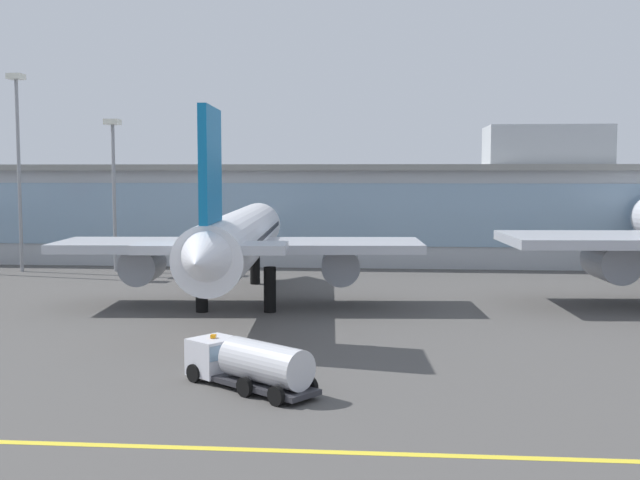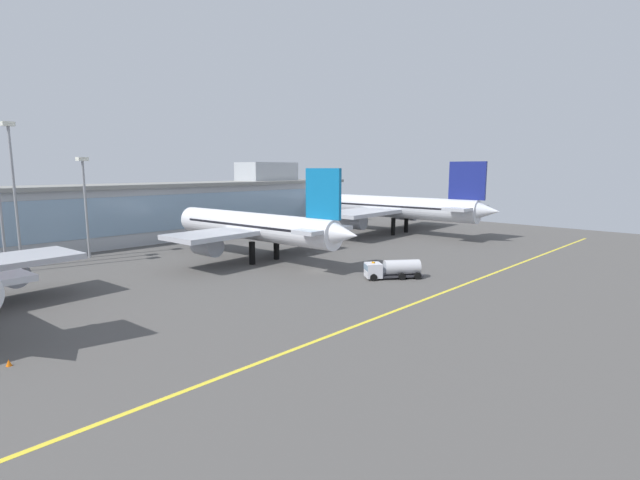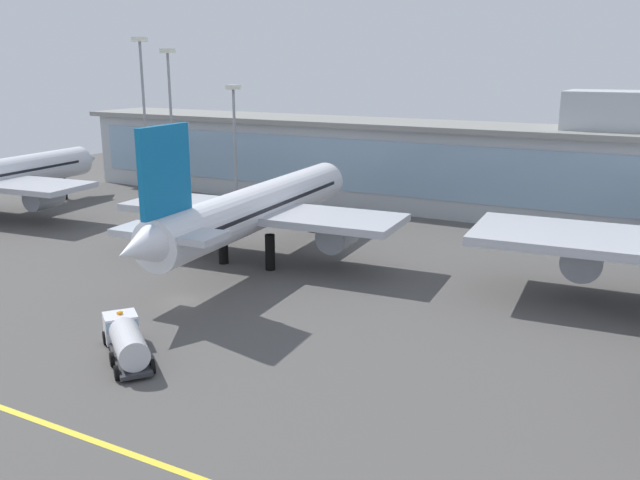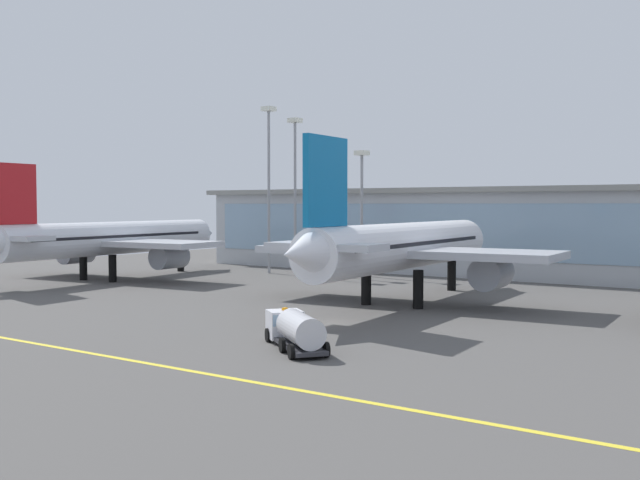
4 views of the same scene
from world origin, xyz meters
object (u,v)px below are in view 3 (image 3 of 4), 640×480
(apron_light_mast_west, at_px, (170,103))
(fuel_tanker_truck, at_px, (126,339))
(apron_light_mast_centre, at_px, (143,98))
(apron_light_mast_east, at_px, (234,125))
(airliner_near_right, at_px, (258,208))

(apron_light_mast_west, bearing_deg, fuel_tanker_truck, -53.20)
(apron_light_mast_centre, height_order, apron_light_mast_east, apron_light_mast_centre)
(apron_light_mast_west, bearing_deg, apron_light_mast_east, 6.65)
(fuel_tanker_truck, distance_m, apron_light_mast_centre, 64.50)
(airliner_near_right, xyz_separation_m, apron_light_mast_east, (-20.62, 24.75, 6.68))
(apron_light_mast_centre, bearing_deg, apron_light_mast_west, 46.93)
(apron_light_mast_west, height_order, apron_light_mast_east, apron_light_mast_west)
(fuel_tanker_truck, bearing_deg, airliner_near_right, -40.64)
(apron_light_mast_west, relative_size, apron_light_mast_east, 1.29)
(fuel_tanker_truck, height_order, apron_light_mast_east, apron_light_mast_east)
(fuel_tanker_truck, relative_size, apron_light_mast_east, 0.45)
(fuel_tanker_truck, bearing_deg, apron_light_mast_centre, -11.67)
(airliner_near_right, xyz_separation_m, apron_light_mast_centre, (-35.15, 20.31, 10.72))
(fuel_tanker_truck, xyz_separation_m, apron_light_mast_east, (-26.22, 51.99, 11.40))
(fuel_tanker_truck, height_order, apron_light_mast_centre, apron_light_mast_centre)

